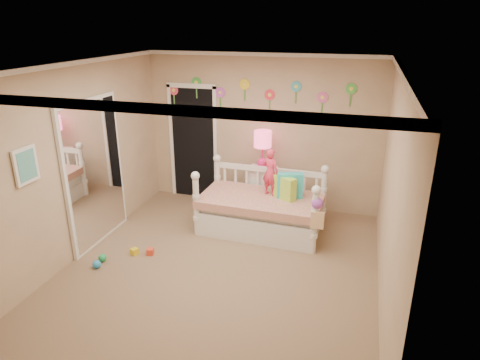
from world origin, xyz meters
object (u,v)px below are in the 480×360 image
(nightstand, at_px, (262,189))
(child, at_px, (270,172))
(daybed, at_px, (261,200))
(table_lamp, at_px, (263,144))

(nightstand, bearing_deg, child, -61.92)
(child, height_order, nightstand, child)
(daybed, distance_m, child, 0.45)
(nightstand, xyz_separation_m, table_lamp, (-0.00, -0.00, 0.80))
(child, bearing_deg, daybed, 66.57)
(nightstand, bearing_deg, table_lamp, -93.09)
(child, xyz_separation_m, nightstand, (-0.27, 0.60, -0.54))
(daybed, bearing_deg, child, 50.58)
(table_lamp, bearing_deg, daybed, -77.39)
(table_lamp, bearing_deg, child, -65.95)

